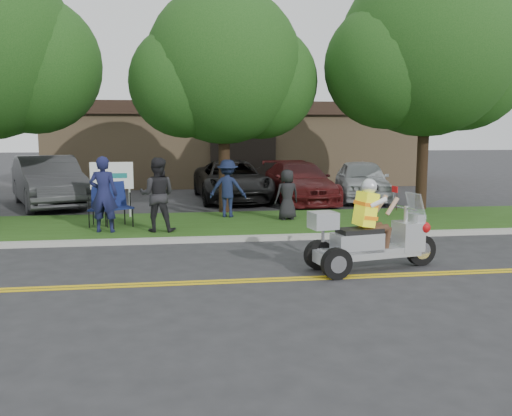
{
  "coord_description": "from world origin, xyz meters",
  "views": [
    {
      "loc": [
        -0.89,
        -9.86,
        2.68
      ],
      "look_at": [
        0.78,
        2.0,
        0.96
      ],
      "focal_mm": 38.0,
      "sensor_mm": 36.0,
      "label": 1
    }
  ],
  "objects": [
    {
      "name": "parked_car_left",
      "position": [
        -5.5,
        9.98,
        0.89
      ],
      "size": [
        3.76,
        5.74,
        1.79
      ],
      "primitive_type": "imported",
      "rotation": [
        0.0,
        0.0,
        0.38
      ],
      "color": "#333336",
      "rests_on": "ground"
    },
    {
      "name": "parked_car_mid",
      "position": [
        1.07,
        10.78,
        0.76
      ],
      "size": [
        2.86,
        5.64,
        1.53
      ],
      "primitive_type": "imported",
      "rotation": [
        0.0,
        0.0,
        0.06
      ],
      "color": "black",
      "rests_on": "ground"
    },
    {
      "name": "spectator_adult_left",
      "position": [
        -2.82,
        4.16,
        1.07
      ],
      "size": [
        0.76,
        0.56,
        1.94
      ],
      "primitive_type": "imported",
      "rotation": [
        0.0,
        0.0,
        3.0
      ],
      "color": "#171A40",
      "rests_on": "grass_verge"
    },
    {
      "name": "tree_mid",
      "position": [
        0.55,
        7.23,
        4.43
      ],
      "size": [
        5.88,
        4.8,
        7.05
      ],
      "color": "#332114",
      "rests_on": "ground"
    },
    {
      "name": "grass_verge",
      "position": [
        0.0,
        5.2,
        0.06
      ],
      "size": [
        60.0,
        4.0,
        0.1
      ],
      "primitive_type": "cube",
      "color": "#244612",
      "rests_on": "ground"
    },
    {
      "name": "centerline_near",
      "position": [
        0.0,
        -0.58,
        0.01
      ],
      "size": [
        60.0,
        0.1,
        0.01
      ],
      "primitive_type": "cube",
      "color": "gold",
      "rests_on": "ground"
    },
    {
      "name": "trike_scooter",
      "position": [
        2.69,
        -0.08,
        0.62
      ],
      "size": [
        2.72,
        1.12,
        1.78
      ],
      "rotation": [
        0.0,
        0.0,
        0.19
      ],
      "color": "black",
      "rests_on": "ground"
    },
    {
      "name": "parked_car_right",
      "position": [
        3.53,
        9.96,
        0.75
      ],
      "size": [
        2.36,
        5.24,
        1.49
      ],
      "primitive_type": "imported",
      "rotation": [
        0.0,
        0.0,
        0.05
      ],
      "color": "#511213",
      "rests_on": "ground"
    },
    {
      "name": "spectator_chair_a",
      "position": [
        0.51,
        6.18,
        0.96
      ],
      "size": [
        1.23,
        0.9,
        1.72
      ],
      "primitive_type": "imported",
      "rotation": [
        0.0,
        0.0,
        2.88
      ],
      "color": "#131B37",
      "rests_on": "grass_verge"
    },
    {
      "name": "tree_right",
      "position": [
        7.06,
        7.03,
        5.03
      ],
      "size": [
        6.86,
        5.6,
        8.07
      ],
      "color": "#332114",
      "rests_on": "ground"
    },
    {
      "name": "lawn_chair_a",
      "position": [
        -3.04,
        5.18,
        0.7
      ],
      "size": [
        0.61,
        0.63,
        1.06
      ],
      "rotation": [
        0.0,
        0.0,
        -0.1
      ],
      "color": "black",
      "rests_on": "grass_verge"
    },
    {
      "name": "commercial_building",
      "position": [
        2.0,
        18.98,
        2.01
      ],
      "size": [
        18.0,
        8.2,
        4.0
      ],
      "color": "#9E7F5B",
      "rests_on": "ground"
    },
    {
      "name": "parked_car_far_right",
      "position": [
        6.05,
        10.15,
        0.78
      ],
      "size": [
        2.74,
        4.87,
        1.56
      ],
      "primitive_type": "imported",
      "rotation": [
        0.0,
        0.0,
        -0.2
      ],
      "color": "silver",
      "rests_on": "ground"
    },
    {
      "name": "spectator_adult_mid",
      "position": [
        -1.47,
        4.08,
        1.05
      ],
      "size": [
        1.02,
        0.85,
        1.9
      ],
      "primitive_type": "imported",
      "rotation": [
        0.0,
        0.0,
        2.99
      ],
      "color": "black",
      "rests_on": "grass_verge"
    },
    {
      "name": "centerline_far",
      "position": [
        0.0,
        -0.42,
        0.01
      ],
      "size": [
        60.0,
        0.1,
        0.01
      ],
      "primitive_type": "cube",
      "color": "gold",
      "rests_on": "ground"
    },
    {
      "name": "lawn_chair_b",
      "position": [
        -2.61,
        5.02,
        0.78
      ],
      "size": [
        0.87,
        0.88,
        1.2
      ],
      "rotation": [
        0.0,
        0.0,
        0.53
      ],
      "color": "black",
      "rests_on": "grass_verge"
    },
    {
      "name": "ground",
      "position": [
        0.0,
        0.0,
        0.0
      ],
      "size": [
        120.0,
        120.0,
        0.0
      ],
      "primitive_type": "plane",
      "color": "#28282B",
      "rests_on": "ground"
    },
    {
      "name": "spectator_chair_b",
      "position": [
        2.17,
        5.45,
        0.84
      ],
      "size": [
        0.8,
        0.61,
        1.46
      ],
      "primitive_type": "imported",
      "rotation": [
        0.0,
        0.0,
        3.37
      ],
      "color": "black",
      "rests_on": "grass_verge"
    },
    {
      "name": "curb",
      "position": [
        0.0,
        3.05,
        0.06
      ],
      "size": [
        60.0,
        0.25,
        0.12
      ],
      "primitive_type": "cube",
      "color": "#A8A89E",
      "rests_on": "ground"
    },
    {
      "name": "business_sign",
      "position": [
        -2.9,
        6.6,
        1.26
      ],
      "size": [
        1.25,
        0.06,
        1.75
      ],
      "color": "silver",
      "rests_on": "ground"
    }
  ]
}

